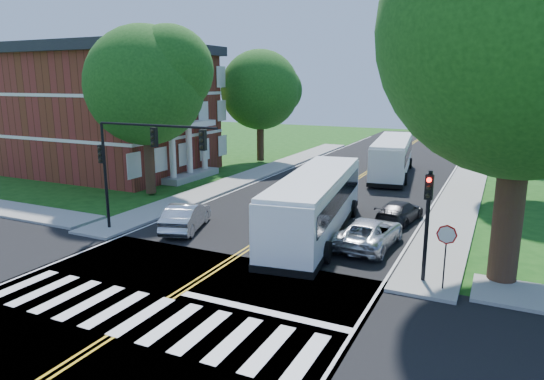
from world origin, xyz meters
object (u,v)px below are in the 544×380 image
Objects in this scene: hatchback at (186,216)px; suv at (369,233)px; bus_lead at (316,203)px; dark_sedan at (400,211)px; signal_ne at (428,212)px; bus_follow at (392,156)px; signal_nw at (138,152)px.

hatchback is 0.89× the size of suv.
dark_sedan is (3.48, 4.35, -1.10)m from bus_lead.
suv is at bearing 161.35° from bus_lead.
signal_ne is 1.05× the size of dark_sedan.
signal_ne is at bearing 138.56° from bus_lead.
bus_lead reaches higher than dark_sedan.
bus_lead is 18.01m from bus_follow.
signal_nw reaches higher than bus_lead.
bus_lead is 3.05× the size of dark_sedan.
dark_sedan is at bearing 107.16° from signal_ne.
hatchback is at bearing 64.31° from bus_follow.
bus_lead is (8.00, 4.03, -2.66)m from signal_nw.
hatchback reaches higher than suv.
dark_sedan is at bearing 96.49° from bus_follow.
signal_nw reaches higher than bus_follow.
bus_follow is at bearing 105.15° from signal_ne.
hatchback is (-6.67, -20.18, -0.91)m from bus_follow.
suv is (-3.05, 3.44, -2.25)m from signal_ne.
suv is at bearing 91.49° from bus_follow.
signal_nw is at bearing 62.43° from bus_follow.
signal_ne reaches higher than bus_lead.
bus_follow is (-5.96, 22.03, -1.30)m from signal_ne.
signal_ne is 9.06m from dark_sedan.
signal_ne reaches higher than suv.
hatchback is at bearing 171.66° from signal_ne.
bus_lead reaches higher than bus_follow.
bus_lead is 6.99m from hatchback.
signal_ne reaches higher than bus_follow.
signal_ne is 22.86m from bus_follow.
signal_nw is at bearing 44.71° from dark_sedan.
bus_follow is (0.09, 18.01, -0.05)m from bus_lead.
bus_follow is at bearing -78.47° from suv.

